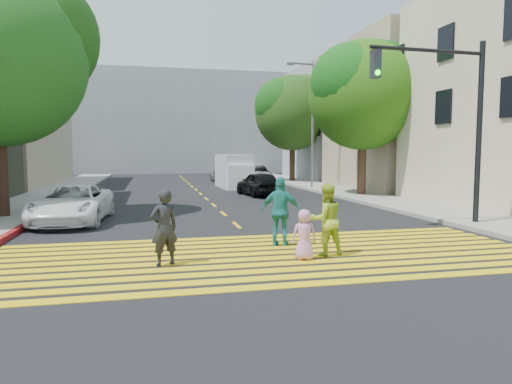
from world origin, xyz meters
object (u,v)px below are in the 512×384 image
object	(u,v)px
dark_car_parked	(255,175)
pedestrian_woman	(326,220)
tree_right_near	(364,90)
white_van	(234,172)
silver_car	(226,174)
traffic_signal	(451,107)
pedestrian_extra	(281,212)
dark_car_near	(259,184)
pedestrian_child	(304,235)
white_sedan	(73,204)
tree_right_far	(293,109)
pedestrian_man	(164,227)

from	to	relation	value
dark_car_parked	pedestrian_woman	bearing A→B (deg)	-104.49
tree_right_near	white_van	xyz separation A→B (m)	(-5.99, 7.59, -4.86)
silver_car	traffic_signal	distance (m)	24.69
pedestrian_extra	silver_car	bearing A→B (deg)	-70.49
pedestrian_woman	dark_car_near	xyz separation A→B (m)	(1.85, 15.05, -0.18)
tree_right_near	white_van	bearing A→B (deg)	128.30
dark_car_near	silver_car	world-z (taller)	dark_car_near
tree_right_near	pedestrian_child	bearing A→B (deg)	-120.54
traffic_signal	white_sedan	bearing A→B (deg)	160.73
dark_car_near	dark_car_parked	distance (m)	9.90
pedestrian_woman	traffic_signal	size ratio (longest dim) A/B	0.29
dark_car_near	tree_right_far	bearing A→B (deg)	-124.67
pedestrian_woman	pedestrian_man	bearing A→B (deg)	-1.09
pedestrian_man	pedestrian_woman	bearing A→B (deg)	162.95
pedestrian_man	pedestrian_child	distance (m)	3.19
tree_right_near	silver_car	size ratio (longest dim) A/B	1.97
pedestrian_child	traffic_signal	xyz separation A→B (m)	(6.10, 3.31, 3.37)
tree_right_far	dark_car_parked	bearing A→B (deg)	-162.25
pedestrian_man	pedestrian_woman	distance (m)	3.84
tree_right_near	pedestrian_extra	distance (m)	15.48
pedestrian_woman	pedestrian_child	world-z (taller)	pedestrian_woman
pedestrian_extra	white_sedan	world-z (taller)	pedestrian_extra
white_van	traffic_signal	distance (m)	18.71
white_sedan	silver_car	bearing A→B (deg)	70.54
tree_right_far	pedestrian_child	xyz separation A→B (m)	(-7.94, -26.22, -5.41)
pedestrian_man	pedestrian_child	xyz separation A→B (m)	(3.17, -0.21, -0.25)
white_van	pedestrian_woman	bearing A→B (deg)	-95.91
pedestrian_extra	tree_right_far	bearing A→B (deg)	-82.87
dark_car_near	silver_car	size ratio (longest dim) A/B	0.91
pedestrian_man	white_van	bearing A→B (deg)	-123.15
white_sedan	dark_car_near	bearing A→B (deg)	47.08
white_van	white_sedan	bearing A→B (deg)	-122.27
pedestrian_extra	traffic_signal	xyz separation A→B (m)	(6.19, 1.65, 3.04)
tree_right_far	white_van	size ratio (longest dim) A/B	1.80
tree_right_far	pedestrian_woman	bearing A→B (deg)	-105.71
dark_car_near	white_van	world-z (taller)	white_van
silver_car	pedestrian_extra	bearing A→B (deg)	76.06
pedestrian_man	traffic_signal	distance (m)	10.26
pedestrian_child	tree_right_near	bearing A→B (deg)	-115.00
pedestrian_man	dark_car_near	world-z (taller)	pedestrian_man
dark_car_parked	tree_right_far	bearing A→B (deg)	11.99
white_van	traffic_signal	bearing A→B (deg)	-79.51
dark_car_parked	pedestrian_child	bearing A→B (deg)	-105.85
tree_right_far	pedestrian_man	size ratio (longest dim) A/B	5.26
dark_car_near	dark_car_parked	xyz separation A→B (m)	(1.95, 9.71, 0.02)
dark_car_parked	pedestrian_extra	bearing A→B (deg)	-106.77
pedestrian_extra	white_sedan	bearing A→B (deg)	-16.82
tree_right_far	pedestrian_woman	distance (m)	27.36
white_sedan	dark_car_near	xyz separation A→B (m)	(8.70, 8.23, 0.01)
tree_right_near	tree_right_far	size ratio (longest dim) A/B	0.99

